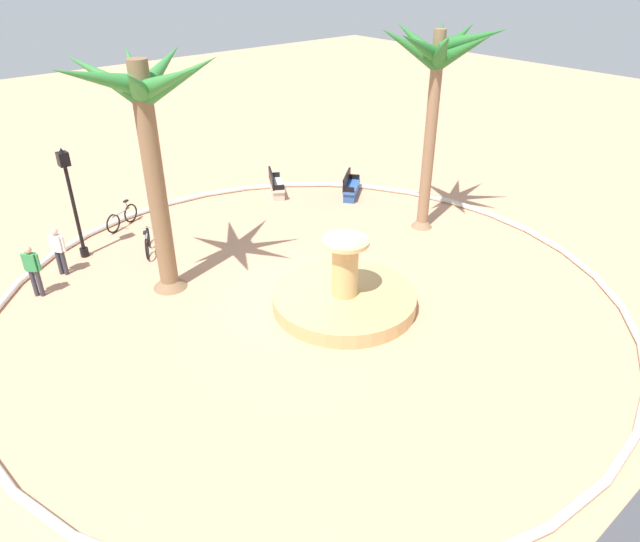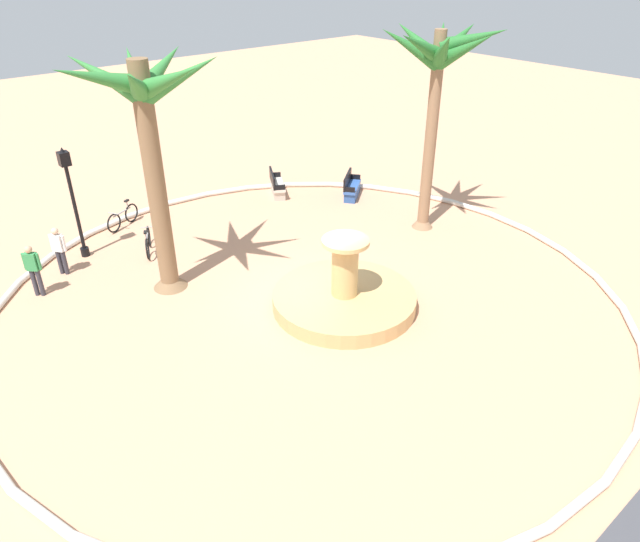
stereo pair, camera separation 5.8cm
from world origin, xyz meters
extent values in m
plane|color=tan|center=(0.00, 0.00, 0.00)|extent=(80.00, 80.00, 0.00)
torus|color=silver|center=(0.00, 0.00, 0.10)|extent=(18.44, 18.44, 0.20)
cylinder|color=tan|center=(-0.44, 1.04, 0.23)|extent=(4.18, 4.18, 0.45)
cylinder|color=#236093|center=(-0.44, 1.04, 0.19)|extent=(3.68, 3.68, 0.34)
cylinder|color=tan|center=(-0.44, 1.04, 1.26)|extent=(0.75, 0.75, 1.63)
cylinder|color=#E0B370|center=(-0.44, 1.04, 2.14)|extent=(1.34, 1.34, 0.12)
cylinder|color=brown|center=(2.89, -3.30, 3.38)|extent=(0.55, 0.55, 6.76)
cone|color=brown|center=(2.89, -3.30, 0.25)|extent=(1.04, 1.04, 0.50)
cone|color=#337F38|center=(3.97, -3.24, 6.43)|extent=(2.35, 0.67, 1.20)
cone|color=#337F38|center=(3.43, -2.39, 6.33)|extent=(1.65, 2.27, 1.37)
cone|color=#337F38|center=(2.61, -2.28, 6.35)|extent=(1.16, 2.37, 1.34)
cone|color=#337F38|center=(2.02, -2.78, 6.26)|extent=(2.24, 1.65, 1.50)
cone|color=#337F38|center=(2.00, -3.85, 6.35)|extent=(2.25, 1.70, 1.34)
cone|color=#337F38|center=(2.60, -4.26, 6.24)|extent=(1.19, 2.33, 1.53)
cone|color=#337F38|center=(3.49, -4.13, 6.27)|extent=(1.78, 2.18, 1.48)
cylinder|color=#8E6B4C|center=(-6.37, -1.09, 3.46)|extent=(0.41, 0.41, 6.93)
cone|color=#8E6B4C|center=(-6.37, -1.09, 0.25)|extent=(0.78, 0.78, 0.50)
cone|color=#28702D|center=(-5.38, -1.01, 6.52)|extent=(2.24, 0.74, 1.34)
cone|color=#28702D|center=(-5.71, -0.39, 6.44)|extent=(1.90, 1.96, 1.47)
cone|color=#28702D|center=(-6.42, -0.14, 6.42)|extent=(0.66, 2.18, 1.51)
cone|color=#28702D|center=(-7.11, -0.36, 6.65)|extent=(1.97, 1.96, 1.09)
cone|color=#28702D|center=(-7.36, -1.18, 6.50)|extent=(2.24, 0.75, 1.37)
cone|color=#28702D|center=(-7.15, -1.66, 6.44)|extent=(2.08, 1.74, 1.47)
cone|color=#28702D|center=(-6.42, -2.05, 6.45)|extent=(0.67, 2.20, 1.45)
cone|color=#28702D|center=(-5.66, -1.69, 6.40)|extent=(2.01, 1.80, 1.55)
cube|color=#335BA8|center=(-6.38, -4.95, 0.45)|extent=(1.57, 1.38, 0.12)
cube|color=black|center=(-6.25, -5.12, 0.75)|extent=(1.31, 1.04, 0.50)
cube|color=#2B4E8F|center=(-6.38, -4.95, 0.20)|extent=(1.44, 1.27, 0.39)
cube|color=black|center=(-6.97, -5.41, 0.59)|extent=(0.34, 0.40, 0.24)
cube|color=black|center=(-5.79, -4.49, 0.59)|extent=(0.34, 0.40, 0.24)
cube|color=beige|center=(-4.15, -7.17, 0.45)|extent=(1.23, 1.64, 0.12)
cube|color=black|center=(-3.97, -7.27, 0.75)|extent=(0.87, 1.42, 0.50)
cube|color=#B6ADA0|center=(-4.15, -7.17, 0.20)|extent=(1.14, 1.50, 0.39)
cube|color=black|center=(-4.53, -7.82, 0.59)|extent=(0.43, 0.29, 0.24)
cube|color=black|center=(-3.78, -6.52, 0.59)|extent=(0.43, 0.29, 0.24)
cylinder|color=black|center=(4.14, -7.03, 1.61)|extent=(0.12, 0.12, 3.21)
cylinder|color=black|center=(4.14, -7.03, 0.15)|extent=(0.28, 0.28, 0.30)
cube|color=black|center=(4.14, -7.03, 3.43)|extent=(0.32, 0.32, 0.44)
sphere|color=#F2EDCC|center=(4.14, -7.03, 3.43)|extent=(0.22, 0.22, 0.22)
cone|color=black|center=(4.14, -7.03, 3.71)|extent=(0.20, 0.20, 0.18)
torus|color=black|center=(2.12, -6.32, 0.36)|extent=(0.39, 0.66, 0.72)
torus|color=black|center=(2.59, -5.44, 0.36)|extent=(0.39, 0.66, 0.72)
cylinder|color=#99999E|center=(2.35, -5.88, 0.59)|extent=(0.49, 0.86, 0.05)
cylinder|color=#99999E|center=(2.51, -5.57, 0.74)|extent=(0.04, 0.04, 0.30)
cube|color=black|center=(2.51, -5.57, 0.91)|extent=(0.18, 0.22, 0.06)
cylinder|color=#99999E|center=(2.14, -6.27, 0.73)|extent=(0.40, 0.23, 0.03)
torus|color=black|center=(2.60, -8.14, 0.36)|extent=(0.67, 0.38, 0.72)
torus|color=black|center=(1.71, -8.60, 0.36)|extent=(0.67, 0.38, 0.72)
cylinder|color=#99999E|center=(2.15, -8.37, 0.59)|extent=(0.87, 0.48, 0.05)
cylinder|color=#99999E|center=(1.84, -8.53, 0.74)|extent=(0.04, 0.04, 0.30)
cube|color=black|center=(1.84, -8.53, 0.91)|extent=(0.22, 0.18, 0.06)
cylinder|color=#99999E|center=(2.55, -8.16, 0.73)|extent=(0.23, 0.40, 0.03)
cylinder|color=#33333D|center=(5.17, -6.33, 0.41)|extent=(0.14, 0.14, 0.83)
cylinder|color=#33333D|center=(5.06, -6.18, 0.41)|extent=(0.14, 0.14, 0.83)
cube|color=white|center=(5.11, -6.26, 1.11)|extent=(0.37, 0.39, 0.56)
sphere|color=beige|center=(5.11, -6.26, 1.51)|extent=(0.22, 0.22, 0.22)
cylinder|color=white|center=(5.24, -6.43, 1.11)|extent=(0.09, 0.09, 0.53)
cylinder|color=white|center=(4.98, -6.08, 1.11)|extent=(0.09, 0.09, 0.53)
cylinder|color=#33333D|center=(6.20, -5.47, 0.44)|extent=(0.14, 0.14, 0.88)
cylinder|color=#33333D|center=(6.08, -5.35, 0.44)|extent=(0.14, 0.14, 0.88)
cube|color=#338C4C|center=(6.14, -5.41, 1.16)|extent=(0.38, 0.38, 0.56)
sphere|color=tan|center=(6.14, -5.41, 1.56)|extent=(0.22, 0.22, 0.22)
cylinder|color=#338C4C|center=(6.30, -5.57, 1.16)|extent=(0.09, 0.09, 0.53)
cylinder|color=#338C4C|center=(5.98, -5.26, 1.16)|extent=(0.09, 0.09, 0.53)
camera|label=1|loc=(9.37, 11.38, 9.33)|focal=32.46mm
camera|label=2|loc=(9.33, 11.42, 9.33)|focal=32.46mm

